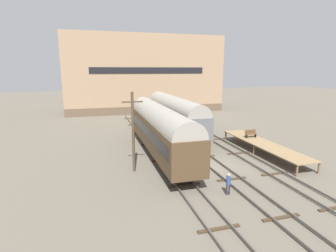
{
  "coord_description": "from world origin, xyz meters",
  "views": [
    {
      "loc": [
        -10.61,
        -21.03,
        8.9
      ],
      "look_at": [
        -2.09,
        8.97,
        2.2
      ],
      "focal_mm": 28.0,
      "sensor_mm": 36.0,
      "label": 1
    }
  ],
  "objects_px": {
    "train_car_grey": "(174,113)",
    "person_worker": "(228,182)",
    "bench": "(251,133)",
    "utility_pole": "(133,131)",
    "train_car_brown": "(160,127)"
  },
  "relations": [
    {
      "from": "person_worker",
      "to": "train_car_brown",
      "type": "bearing_deg",
      "value": 104.18
    },
    {
      "from": "bench",
      "to": "utility_pole",
      "type": "height_order",
      "value": "utility_pole"
    },
    {
      "from": "train_car_brown",
      "to": "person_worker",
      "type": "relative_size",
      "value": 11.23
    },
    {
      "from": "train_car_brown",
      "to": "bench",
      "type": "distance_m",
      "value": 11.15
    },
    {
      "from": "train_car_grey",
      "to": "bench",
      "type": "xyz_separation_m",
      "value": [
        6.88,
        -8.14,
        -1.44
      ]
    },
    {
      "from": "person_worker",
      "to": "utility_pole",
      "type": "relative_size",
      "value": 0.23
    },
    {
      "from": "person_worker",
      "to": "bench",
      "type": "bearing_deg",
      "value": 50.57
    },
    {
      "from": "train_car_grey",
      "to": "utility_pole",
      "type": "bearing_deg",
      "value": -121.84
    },
    {
      "from": "bench",
      "to": "person_worker",
      "type": "relative_size",
      "value": 0.85
    },
    {
      "from": "train_car_grey",
      "to": "person_worker",
      "type": "distance_m",
      "value": 18.66
    },
    {
      "from": "train_car_grey",
      "to": "bench",
      "type": "height_order",
      "value": "train_car_grey"
    },
    {
      "from": "train_car_brown",
      "to": "train_car_grey",
      "type": "bearing_deg",
      "value": 63.48
    },
    {
      "from": "bench",
      "to": "person_worker",
      "type": "xyz_separation_m",
      "value": [
        -8.5,
        -10.34,
        -0.61
      ]
    },
    {
      "from": "utility_pole",
      "to": "bench",
      "type": "bearing_deg",
      "value": 15.2
    },
    {
      "from": "train_car_grey",
      "to": "person_worker",
      "type": "bearing_deg",
      "value": -95.01
    }
  ]
}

